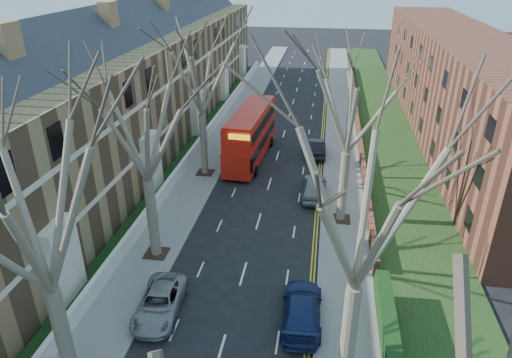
% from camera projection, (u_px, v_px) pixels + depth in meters
% --- Properties ---
extents(pavement_left, '(3.00, 102.00, 0.12)m').
position_uv_depth(pavement_left, '(228.00, 130.00, 49.02)').
color(pavement_left, slate).
rests_on(pavement_left, ground).
extents(pavement_right, '(3.00, 102.00, 0.12)m').
position_uv_depth(pavement_right, '(341.00, 136.00, 47.35)').
color(pavement_right, slate).
rests_on(pavement_right, ground).
extents(terrace_left, '(9.70, 78.00, 13.60)m').
position_uv_depth(terrace_left, '(124.00, 98.00, 40.58)').
color(terrace_left, '#906C49').
rests_on(terrace_left, ground).
extents(flats_right, '(13.97, 54.00, 10.00)m').
position_uv_depth(flats_right, '(457.00, 84.00, 47.14)').
color(flats_right, brown).
rests_on(flats_right, ground).
extents(front_wall_left, '(0.30, 78.00, 1.00)m').
position_uv_depth(front_wall_left, '(193.00, 153.00, 41.90)').
color(front_wall_left, white).
rests_on(front_wall_left, ground).
extents(grass_verge_right, '(6.00, 102.00, 0.06)m').
position_uv_depth(grass_verge_right, '(386.00, 138.00, 46.68)').
color(grass_verge_right, black).
rests_on(grass_verge_right, ground).
extents(tree_left_mid, '(10.50, 10.50, 14.71)m').
position_uv_depth(tree_left_mid, '(28.00, 194.00, 15.51)').
color(tree_left_mid, '#6E604E').
rests_on(tree_left_mid, ground).
extents(tree_left_far, '(10.15, 10.15, 14.22)m').
position_uv_depth(tree_left_far, '(140.00, 113.00, 24.53)').
color(tree_left_far, '#6E604E').
rests_on(tree_left_far, ground).
extents(tree_left_dist, '(10.50, 10.50, 14.71)m').
position_uv_depth(tree_left_dist, '(199.00, 62.00, 35.04)').
color(tree_left_dist, '#6E604E').
rests_on(tree_left_dist, ground).
extents(tree_right_mid, '(10.50, 10.50, 14.71)m').
position_uv_depth(tree_right_mid, '(366.00, 191.00, 15.70)').
color(tree_right_mid, '#6E604E').
rests_on(tree_right_mid, ground).
extents(tree_right_far, '(10.15, 10.15, 14.22)m').
position_uv_depth(tree_right_far, '(352.00, 93.00, 28.27)').
color(tree_right_far, '#6E604E').
rests_on(tree_right_far, ground).
extents(double_decker_bus, '(3.28, 11.02, 4.56)m').
position_uv_depth(double_decker_bus, '(251.00, 136.00, 41.23)').
color(double_decker_bus, red).
rests_on(double_decker_bus, ground).
extents(car_left_far, '(2.45, 4.76, 1.28)m').
position_uv_depth(car_left_far, '(160.00, 303.00, 23.68)').
color(car_left_far, gray).
rests_on(car_left_far, ground).
extents(car_right_near, '(2.18, 5.03, 1.44)m').
position_uv_depth(car_right_near, '(302.00, 309.00, 23.15)').
color(car_right_near, navy).
rests_on(car_right_near, ground).
extents(car_right_mid, '(1.96, 4.70, 1.59)m').
position_uv_depth(car_right_mid, '(314.00, 187.00, 35.28)').
color(car_right_mid, gray).
rests_on(car_right_mid, ground).
extents(car_right_far, '(1.86, 4.58, 1.48)m').
position_uv_depth(car_right_far, '(316.00, 148.00, 42.71)').
color(car_right_far, black).
rests_on(car_right_far, ground).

